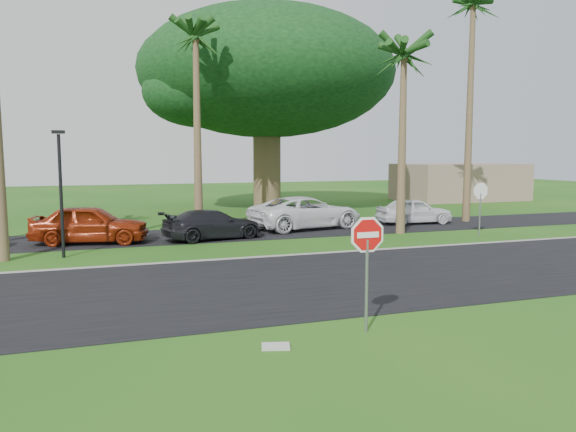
% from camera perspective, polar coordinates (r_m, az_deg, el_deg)
% --- Properties ---
extents(ground, '(120.00, 120.00, 0.00)m').
position_cam_1_polar(ground, '(14.80, 0.80, -8.51)').
color(ground, '#184D13').
rests_on(ground, ground).
extents(road, '(120.00, 8.00, 0.02)m').
position_cam_1_polar(road, '(16.63, -1.58, -6.81)').
color(road, black).
rests_on(road, ground).
extents(parking_strip, '(120.00, 5.00, 0.02)m').
position_cam_1_polar(parking_strip, '(26.67, -8.45, -1.91)').
color(parking_strip, black).
rests_on(parking_strip, ground).
extents(curb, '(120.00, 0.12, 0.06)m').
position_cam_1_polar(curb, '(20.44, -5.04, -4.31)').
color(curb, gray).
rests_on(curb, ground).
extents(stop_sign_near, '(1.05, 0.07, 2.62)m').
position_cam_1_polar(stop_sign_near, '(11.93, 8.04, -3.45)').
color(stop_sign_near, gray).
rests_on(stop_sign_near, ground).
extents(stop_sign_far, '(1.05, 0.07, 2.62)m').
position_cam_1_polar(stop_sign_far, '(27.38, 18.96, 1.74)').
color(stop_sign_far, gray).
rests_on(stop_sign_far, ground).
extents(palm_center, '(5.00, 5.00, 10.50)m').
position_cam_1_polar(palm_center, '(28.39, -9.36, 17.13)').
color(palm_center, brown).
rests_on(palm_center, ground).
extents(palm_right_near, '(5.00, 5.00, 9.50)m').
position_cam_1_polar(palm_right_near, '(27.61, 11.71, 15.35)').
color(palm_right_near, brown).
rests_on(palm_right_near, ground).
extents(palm_right_far, '(5.00, 5.00, 13.00)m').
position_cam_1_polar(palm_right_far, '(34.01, 18.29, 19.24)').
color(palm_right_far, brown).
rests_on(palm_right_far, ground).
extents(canopy_tree, '(16.50, 16.50, 13.12)m').
position_cam_1_polar(canopy_tree, '(37.44, -2.19, 14.21)').
color(canopy_tree, brown).
rests_on(canopy_tree, ground).
extents(streetlight_right, '(0.45, 0.25, 4.64)m').
position_cam_1_polar(streetlight_right, '(22.00, -22.10, 2.89)').
color(streetlight_right, black).
rests_on(streetlight_right, ground).
extents(building_far, '(10.00, 6.00, 3.00)m').
position_cam_1_polar(building_far, '(48.95, 17.00, 3.33)').
color(building_far, gray).
rests_on(building_far, ground).
extents(car_red, '(5.12, 2.94, 1.64)m').
position_cam_1_polar(car_red, '(25.23, -19.45, -0.81)').
color(car_red, maroon).
rests_on(car_red, ground).
extents(car_dark, '(4.82, 2.75, 1.31)m').
position_cam_1_polar(car_dark, '(25.19, -7.64, -0.89)').
color(car_dark, black).
rests_on(car_dark, ground).
extents(car_minivan, '(6.31, 3.87, 1.63)m').
position_cam_1_polar(car_minivan, '(28.56, 1.84, 0.32)').
color(car_minivan, white).
rests_on(car_minivan, ground).
extents(car_pickup, '(4.19, 1.90, 1.40)m').
position_cam_1_polar(car_pickup, '(31.29, 12.70, 0.47)').
color(car_pickup, white).
rests_on(car_pickup, ground).
extents(utility_slab, '(0.62, 0.48, 0.06)m').
position_cam_1_polar(utility_slab, '(11.29, -1.26, -13.10)').
color(utility_slab, '#AAAAA2').
rests_on(utility_slab, ground).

